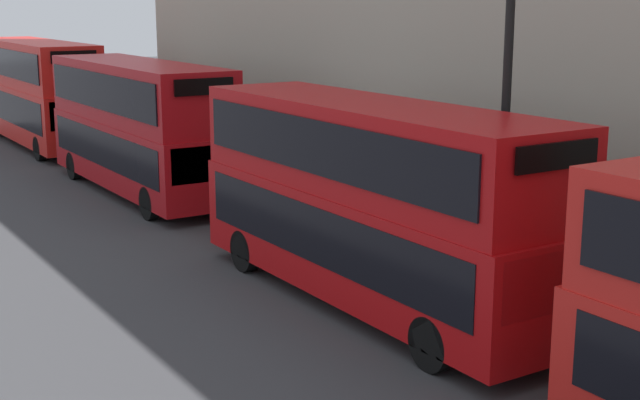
{
  "coord_description": "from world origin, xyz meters",
  "views": [
    {
      "loc": [
        -8.97,
        2.02,
        6.32
      ],
      "look_at": [
        0.48,
        16.9,
        2.37
      ],
      "focal_mm": 50.0,
      "sensor_mm": 36.0,
      "label": 1
    }
  ],
  "objects_px": {
    "pedestrian": "(210,161)",
    "bus_trailing": "(37,89)",
    "bus_third_in_queue": "(138,122)",
    "bus_second_in_queue": "(370,195)"
  },
  "relations": [
    {
      "from": "bus_second_in_queue",
      "to": "bus_third_in_queue",
      "type": "relative_size",
      "value": 0.98
    },
    {
      "from": "bus_second_in_queue",
      "to": "bus_third_in_queue",
      "type": "xyz_separation_m",
      "value": [
        0.0,
        13.12,
        0.04
      ]
    },
    {
      "from": "bus_trailing",
      "to": "bus_third_in_queue",
      "type": "bearing_deg",
      "value": -90.0
    },
    {
      "from": "bus_third_in_queue",
      "to": "pedestrian",
      "type": "height_order",
      "value": "bus_third_in_queue"
    },
    {
      "from": "bus_trailing",
      "to": "pedestrian",
      "type": "distance_m",
      "value": 11.95
    },
    {
      "from": "bus_second_in_queue",
      "to": "bus_trailing",
      "type": "height_order",
      "value": "bus_trailing"
    },
    {
      "from": "bus_second_in_queue",
      "to": "pedestrian",
      "type": "height_order",
      "value": "bus_second_in_queue"
    },
    {
      "from": "bus_third_in_queue",
      "to": "bus_second_in_queue",
      "type": "bearing_deg",
      "value": -90.0
    },
    {
      "from": "bus_trailing",
      "to": "pedestrian",
      "type": "xyz_separation_m",
      "value": [
        2.87,
        -11.46,
        -1.78
      ]
    },
    {
      "from": "pedestrian",
      "to": "bus_trailing",
      "type": "bearing_deg",
      "value": 104.06
    }
  ]
}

